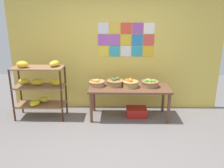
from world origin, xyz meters
TOP-DOWN VIEW (x-y plane):
  - ground at (0.00, 0.00)m, footprint 9.74×9.74m
  - back_wall_with_art at (0.00, 1.90)m, footprint 4.62×0.07m
  - banana_shelf_unit at (-1.53, 1.32)m, footprint 1.02×0.47m
  - display_table at (0.29, 1.36)m, footprint 1.65×0.68m
  - fruit_basket_left at (0.31, 1.38)m, footprint 0.33×0.33m
  - fruit_basket_back_right at (0.72, 1.40)m, footprint 0.35×0.35m
  - fruit_basket_centre at (-0.00, 1.46)m, footprint 0.36×0.36m
  - fruit_basket_back_left at (-0.38, 1.43)m, footprint 0.34×0.34m
  - produce_crate_under_table at (0.46, 1.39)m, footprint 0.42×0.32m

SIDE VIEW (x-z plane):
  - ground at x=0.00m, z-range 0.00..0.00m
  - produce_crate_under_table at x=0.46m, z-range 0.00..0.18m
  - display_table at x=0.29m, z-range 0.25..0.91m
  - banana_shelf_unit at x=-1.53m, z-range 0.09..1.30m
  - fruit_basket_back_left at x=-0.38m, z-range 0.64..0.80m
  - fruit_basket_centre at x=0.00m, z-range 0.64..0.81m
  - fruit_basket_back_right at x=0.72m, z-range 0.64..0.81m
  - fruit_basket_left at x=0.31m, z-range 0.64..0.82m
  - back_wall_with_art at x=0.00m, z-range 0.00..2.66m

